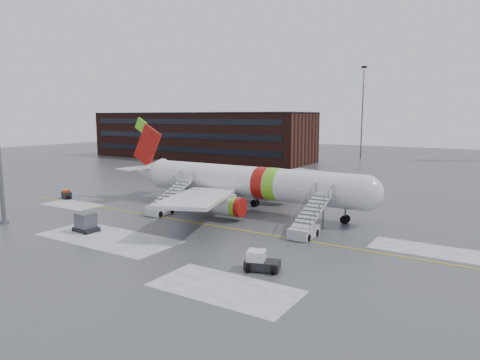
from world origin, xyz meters
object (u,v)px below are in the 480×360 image
Objects in this scene: airstair_fwd at (307,225)px; pushback_tug at (260,262)px; airstair_aft at (164,204)px; uld_container at (86,223)px; airliner at (242,182)px; baggage_tractor at (67,195)px.

airstair_fwd is 2.66× the size of pushback_tug.
airstair_aft reaches higher than uld_container.
airliner reaches higher than pushback_tug.
airliner reaches higher than airstair_fwd.
airliner is 14.65× the size of uld_container.
pushback_tug is 1.19× the size of baggage_tractor.
airliner reaches higher than airstair_aft.
uld_container is at bearing -96.11° from airstair_aft.
baggage_tractor is at bearing 149.27° from uld_container.
pushback_tug is 19.93m from uld_container.
airstair_aft is at bearing 1.28° from baggage_tractor.
baggage_tractor is (-36.53, 10.07, -0.15)m from pushback_tug.
uld_container is (-19.18, -10.26, -0.19)m from airstair_fwd.
uld_container is at bearing -115.01° from airliner.
baggage_tractor is (-16.60, 9.87, -0.37)m from uld_container.
pushback_tug is 37.89m from baggage_tractor.
uld_container is at bearing -151.85° from airstair_fwd.
pushback_tug is at bearing -29.06° from airstair_aft.
airstair_aft is 21.55m from pushback_tug.
airstair_fwd is at bearing 94.09° from pushback_tug.
airliner is 4.55× the size of airstair_aft.
baggage_tractor is at bearing 164.59° from pushback_tug.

